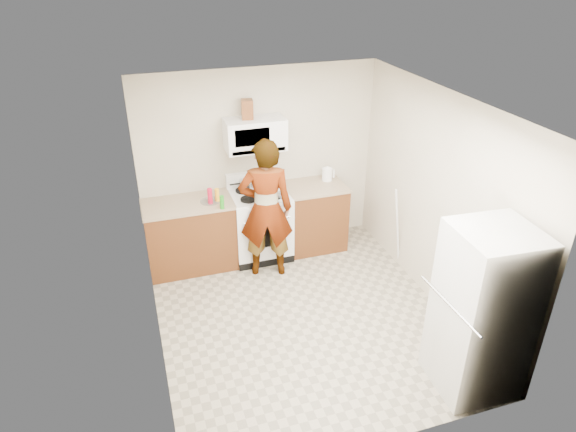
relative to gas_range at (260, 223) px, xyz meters
name	(u,v)px	position (x,y,z in m)	size (l,w,h in m)	color
floor	(303,317)	(0.10, -1.48, -0.49)	(3.60, 3.60, 0.00)	gray
back_wall	(260,162)	(0.10, 0.31, 0.76)	(3.20, 0.02, 2.50)	beige
right_wall	(437,202)	(1.69, -1.48, 0.76)	(0.02, 3.60, 2.50)	beige
cabinet_left	(190,236)	(-0.94, 0.01, -0.04)	(1.12, 0.62, 0.90)	#632C17
counter_left	(187,204)	(-0.94, 0.01, 0.43)	(1.14, 0.64, 0.04)	#9F866B
cabinet_right	(314,217)	(0.78, 0.01, -0.04)	(0.80, 0.62, 0.90)	#632C17
counter_right	(315,187)	(0.78, 0.01, 0.43)	(0.82, 0.64, 0.04)	#9F866B
gas_range	(260,223)	(0.00, 0.00, 0.00)	(0.76, 0.65, 1.13)	white
microwave	(255,134)	(0.00, 0.13, 1.21)	(0.76, 0.38, 0.40)	white
person	(266,209)	(-0.03, -0.44, 0.43)	(0.67, 0.44, 1.84)	tan
fridge	(482,312)	(1.31, -2.91, 0.36)	(0.70, 0.70, 1.70)	#BBBBB7
kettle	(327,174)	(1.00, 0.12, 0.54)	(0.14, 0.14, 0.17)	white
jug	(247,109)	(-0.08, 0.16, 1.53)	(0.14, 0.14, 0.24)	brown
saucepan	(247,185)	(-0.13, 0.13, 0.53)	(0.21, 0.21, 0.12)	#BCBDC1
tray	(277,195)	(0.19, -0.16, 0.47)	(0.25, 0.16, 0.05)	silver
bottle_spray	(210,196)	(-0.66, -0.11, 0.55)	(0.06, 0.06, 0.21)	red
bottle_hot_sauce	(217,195)	(-0.56, -0.06, 0.54)	(0.06, 0.06, 0.17)	#FFB01C
bottle_green_cap	(222,202)	(-0.55, -0.29, 0.54)	(0.05, 0.05, 0.17)	#1E8718
pot_lid	(210,201)	(-0.65, -0.04, 0.46)	(0.26, 0.26, 0.01)	silver
broom	(397,228)	(1.62, -0.83, 0.10)	(0.03, 0.03, 1.16)	silver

